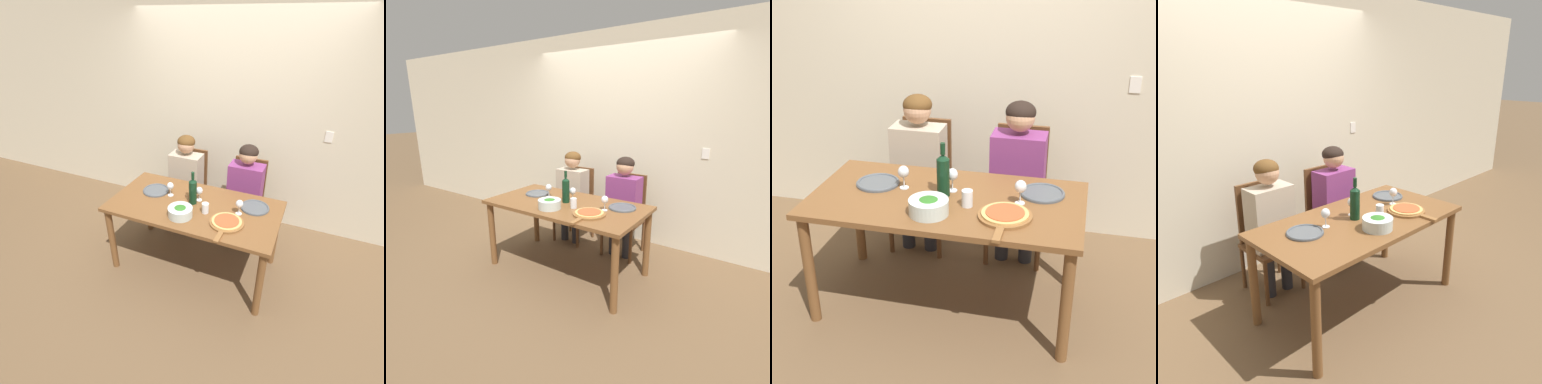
{
  "view_description": "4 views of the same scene",
  "coord_description": "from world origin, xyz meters",
  "views": [
    {
      "loc": [
        0.98,
        -2.29,
        2.38
      ],
      "look_at": [
        -0.08,
        0.14,
        0.83
      ],
      "focal_mm": 28.0,
      "sensor_mm": 36.0,
      "label": 1
    },
    {
      "loc": [
        1.78,
        -2.43,
        1.76
      ],
      "look_at": [
        0.04,
        0.16,
        0.87
      ],
      "focal_mm": 28.0,
      "sensor_mm": 36.0,
      "label": 2
    },
    {
      "loc": [
        0.79,
        -2.82,
        2.21
      ],
      "look_at": [
        0.11,
        0.02,
        0.82
      ],
      "focal_mm": 50.0,
      "sensor_mm": 36.0,
      "label": 3
    },
    {
      "loc": [
        -1.99,
        -1.9,
        1.95
      ],
      "look_at": [
        0.03,
        0.14,
        0.96
      ],
      "focal_mm": 35.0,
      "sensor_mm": 36.0,
      "label": 4
    }
  ],
  "objects": [
    {
      "name": "person_man",
      "position": [
        0.34,
        0.66,
        0.73
      ],
      "size": [
        0.47,
        0.51,
        1.21
      ],
      "color": "#28282D",
      "rests_on": "ground"
    },
    {
      "name": "pizza_on_board",
      "position": [
        0.39,
        -0.17,
        0.79
      ],
      "size": [
        0.31,
        0.45,
        0.04
      ],
      "color": "brown",
      "rests_on": "dining_table"
    },
    {
      "name": "wine_glass_centre",
      "position": [
        0.01,
        0.1,
        0.88
      ],
      "size": [
        0.07,
        0.07,
        0.15
      ],
      "color": "silver",
      "rests_on": "dining_table"
    },
    {
      "name": "wine_glass_left",
      "position": [
        -0.3,
        0.07,
        0.88
      ],
      "size": [
        0.07,
        0.07,
        0.15
      ],
      "color": "silver",
      "rests_on": "dining_table"
    },
    {
      "name": "chair_left",
      "position": [
        -0.4,
        0.78,
        0.51
      ],
      "size": [
        0.42,
        0.42,
        0.98
      ],
      "color": "brown",
      "rests_on": "ground"
    },
    {
      "name": "broccoli_bowl",
      "position": [
        -0.04,
        -0.23,
        0.82
      ],
      "size": [
        0.23,
        0.23,
        0.1
      ],
      "color": "silver",
      "rests_on": "dining_table"
    },
    {
      "name": "person_woman",
      "position": [
        -0.4,
        0.66,
        0.73
      ],
      "size": [
        0.47,
        0.51,
        1.21
      ],
      "color": "#28282D",
      "rests_on": "ground"
    },
    {
      "name": "dinner_plate_right",
      "position": [
        0.56,
        0.18,
        0.79
      ],
      "size": [
        0.28,
        0.28,
        0.02
      ],
      "color": "#4C5156",
      "rests_on": "dining_table"
    },
    {
      "name": "dinner_plate_left",
      "position": [
        -0.48,
        0.09,
        0.79
      ],
      "size": [
        0.28,
        0.28,
        0.02
      ],
      "color": "#4C5156",
      "rests_on": "dining_table"
    },
    {
      "name": "wine_bottle",
      "position": [
        -0.03,
        0.03,
        0.92
      ],
      "size": [
        0.08,
        0.08,
        0.34
      ],
      "color": "black",
      "rests_on": "dining_table"
    },
    {
      "name": "back_wall",
      "position": [
        0.0,
        1.2,
        1.35
      ],
      "size": [
        10.0,
        0.06,
        2.7
      ],
      "color": "beige",
      "rests_on": "ground"
    },
    {
      "name": "ground_plane",
      "position": [
        0.0,
        0.0,
        0.0
      ],
      "size": [
        40.0,
        40.0,
        0.0
      ],
      "primitive_type": "plane",
      "color": "brown"
    },
    {
      "name": "water_tumbler",
      "position": [
        0.15,
        -0.08,
        0.83
      ],
      "size": [
        0.07,
        0.07,
        0.1
      ],
      "color": "silver",
      "rests_on": "dining_table"
    },
    {
      "name": "chair_right",
      "position": [
        0.34,
        0.78,
        0.51
      ],
      "size": [
        0.42,
        0.42,
        0.98
      ],
      "color": "brown",
      "rests_on": "ground"
    },
    {
      "name": "wine_glass_right",
      "position": [
        0.45,
        0.03,
        0.88
      ],
      "size": [
        0.07,
        0.07,
        0.15
      ],
      "color": "silver",
      "rests_on": "dining_table"
    },
    {
      "name": "dining_table",
      "position": [
        0.0,
        0.0,
        0.68
      ],
      "size": [
        1.67,
        0.86,
        0.78
      ],
      "color": "brown",
      "rests_on": "ground"
    }
  ]
}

